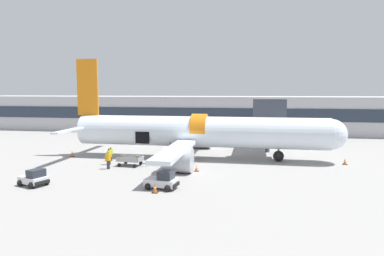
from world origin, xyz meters
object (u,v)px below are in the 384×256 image
(baggage_cart_loading, at_px, (131,161))
(ground_crew_supervisor, at_px, (109,156))
(ground_crew_driver, at_px, (111,154))
(airplane, at_px, (196,133))
(baggage_tug_lead, at_px, (34,178))
(baggage_tug_mid, at_px, (163,181))
(ground_crew_loader_b, at_px, (108,160))
(ground_crew_loader_a, at_px, (170,158))

(baggage_cart_loading, relative_size, ground_crew_supervisor, 1.96)
(ground_crew_driver, xyz_separation_m, ground_crew_supervisor, (0.66, -1.97, 0.11))
(airplane, height_order, baggage_tug_lead, airplane)
(baggage_cart_loading, height_order, ground_crew_driver, ground_crew_driver)
(baggage_tug_mid, bearing_deg, ground_crew_supervisor, 135.92)
(airplane, relative_size, ground_crew_loader_b, 18.21)
(airplane, distance_m, baggage_tug_lead, 18.63)
(baggage_cart_loading, bearing_deg, baggage_tug_mid, -53.94)
(baggage_cart_loading, distance_m, ground_crew_driver, 3.86)
(baggage_tug_mid, xyz_separation_m, ground_crew_loader_a, (-1.61, 8.87, 0.17))
(airplane, bearing_deg, ground_crew_loader_b, -138.36)
(baggage_tug_lead, bearing_deg, baggage_tug_mid, 5.58)
(baggage_tug_lead, relative_size, ground_crew_supervisor, 1.46)
(baggage_tug_mid, height_order, ground_crew_driver, ground_crew_driver)
(baggage_tug_lead, bearing_deg, ground_crew_driver, 78.92)
(airplane, relative_size, ground_crew_driver, 20.90)
(ground_crew_loader_b, relative_size, ground_crew_supervisor, 1.01)
(ground_crew_loader_b, distance_m, ground_crew_supervisor, 2.20)
(baggage_cart_loading, distance_m, ground_crew_loader_b, 2.61)
(baggage_tug_mid, bearing_deg, ground_crew_loader_a, 100.26)
(airplane, distance_m, baggage_tug_mid, 13.42)
(baggage_tug_mid, distance_m, ground_crew_supervisor, 11.55)
(ground_crew_loader_b, xyz_separation_m, ground_crew_driver, (-1.47, 4.01, -0.13))
(airplane, bearing_deg, baggage_tug_mid, -92.60)
(airplane, xyz_separation_m, baggage_cart_loading, (-6.34, -5.29, -2.60))
(ground_crew_supervisor, bearing_deg, ground_crew_driver, 108.46)
(airplane, distance_m, ground_crew_loader_a, 5.37)
(baggage_cart_loading, relative_size, ground_crew_loader_b, 1.93)
(airplane, xyz_separation_m, baggage_tug_lead, (-11.72, -14.26, -2.53))
(ground_crew_loader_a, distance_m, ground_crew_driver, 7.43)
(baggage_tug_mid, bearing_deg, baggage_cart_loading, 126.06)
(baggage_tug_mid, height_order, ground_crew_loader_a, ground_crew_loader_a)
(airplane, bearing_deg, ground_crew_driver, -161.61)
(ground_crew_loader_a, bearing_deg, ground_crew_driver, 171.27)
(baggage_tug_lead, height_order, ground_crew_supervisor, ground_crew_supervisor)
(ground_crew_loader_a, bearing_deg, ground_crew_supervisor, -172.83)
(ground_crew_driver, bearing_deg, baggage_cart_loading, -33.40)
(ground_crew_loader_a, height_order, ground_crew_supervisor, ground_crew_supervisor)
(baggage_tug_mid, xyz_separation_m, ground_crew_supervisor, (-8.29, 8.03, 0.31))
(ground_crew_loader_b, bearing_deg, ground_crew_supervisor, 111.68)
(baggage_tug_mid, bearing_deg, ground_crew_driver, 131.83)
(ground_crew_loader_a, bearing_deg, baggage_tug_lead, -133.69)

